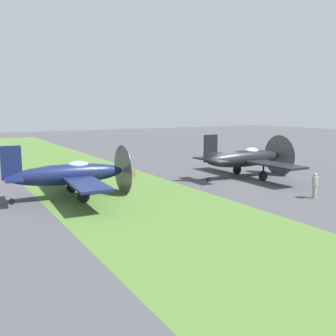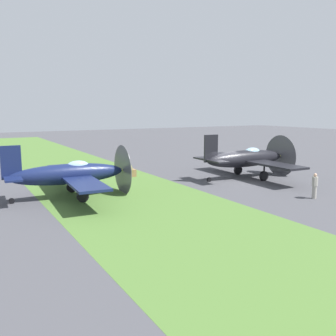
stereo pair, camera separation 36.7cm
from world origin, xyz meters
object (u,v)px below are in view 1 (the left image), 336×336
ground_crew_chief (315,185)px  supply_crate (129,173)px  airplane_wingman (71,174)px  airplane_lead (246,158)px  fuel_drum (123,167)px

ground_crew_chief → supply_crate: (-13.87, -7.38, -0.59)m
airplane_wingman → airplane_lead: bearing=92.2°
airplane_lead → ground_crew_chief: 8.27m
airplane_lead → airplane_wingman: airplane_lead is taller
ground_crew_chief → fuel_drum: size_ratio=1.92×
airplane_wingman → supply_crate: (-5.40, 6.80, -1.31)m
airplane_lead → ground_crew_chief: airplane_lead is taller
airplane_lead → fuel_drum: bearing=-133.1°
airplane_lead → fuel_drum: 11.67m
airplane_lead → ground_crew_chief: size_ratio=6.62×
airplane_lead → supply_crate: bearing=-121.8°
ground_crew_chief → supply_crate: 15.72m
ground_crew_chief → airplane_lead: bearing=-130.3°
ground_crew_chief → fuel_drum: ground_crew_chief is taller
airplane_lead → ground_crew_chief: bearing=-7.1°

